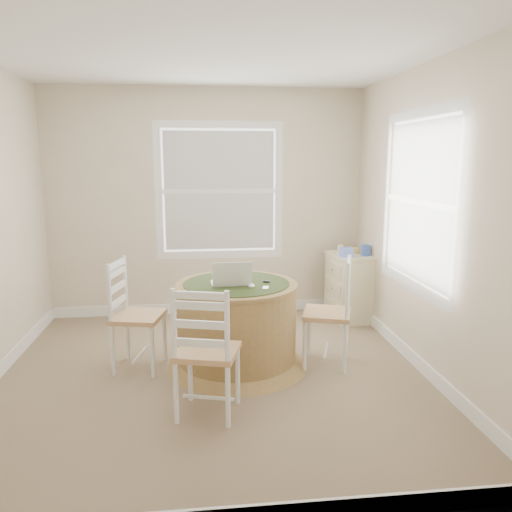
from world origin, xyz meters
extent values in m
cube|color=#826B52|center=(0.00, 0.00, -0.01)|extent=(3.60, 3.60, 0.02)
cube|color=white|center=(0.00, 0.00, 2.61)|extent=(3.60, 3.60, 0.02)
cube|color=beige|center=(0.00, 1.81, 1.30)|extent=(3.60, 0.02, 2.60)
cube|color=beige|center=(0.00, -1.81, 1.30)|extent=(3.60, 0.02, 2.60)
cube|color=beige|center=(1.81, 0.00, 1.30)|extent=(0.02, 3.60, 2.60)
cube|color=white|center=(0.00, 1.79, 0.06)|extent=(3.60, 0.02, 0.12)
cube|color=white|center=(1.79, 0.00, 0.06)|extent=(0.02, 3.60, 0.12)
cylinder|color=#9E7946|center=(0.22, 0.20, 0.41)|extent=(1.04, 1.04, 0.67)
cone|color=#9E7946|center=(0.22, 0.20, 0.04)|extent=(1.24, 1.24, 0.07)
cylinder|color=#9E7946|center=(0.22, 0.20, 0.74)|extent=(1.06, 1.06, 0.03)
cylinder|color=#31441D|center=(0.22, 0.20, 0.75)|extent=(0.92, 0.92, 0.01)
cone|color=#31441D|center=(0.22, 0.20, 0.70)|extent=(1.02, 1.02, 0.10)
cube|color=white|center=(0.17, 0.19, 0.76)|extent=(0.34, 0.24, 0.02)
cube|color=silver|center=(0.17, 0.19, 0.77)|extent=(0.27, 0.14, 0.00)
cube|color=black|center=(0.18, 0.05, 0.87)|extent=(0.33, 0.08, 0.21)
ellipsoid|color=white|center=(0.34, 0.07, 0.76)|extent=(0.08, 0.11, 0.03)
cube|color=#B7BABF|center=(0.45, 0.00, 0.76)|extent=(0.06, 0.10, 0.02)
cube|color=black|center=(0.48, 0.20, 0.76)|extent=(0.07, 0.06, 0.02)
cube|color=beige|center=(1.59, 1.37, 0.37)|extent=(0.45, 0.58, 0.74)
cube|color=beige|center=(1.59, 1.37, 0.75)|extent=(0.48, 0.61, 0.02)
cube|color=#C2B88F|center=(1.40, 1.35, 0.15)|extent=(0.06, 0.46, 0.16)
cube|color=#C2B88F|center=(1.40, 1.35, 0.37)|extent=(0.06, 0.46, 0.16)
cube|color=#C2B88F|center=(1.40, 1.35, 0.59)|extent=(0.06, 0.46, 0.16)
cube|color=#627CE2|center=(1.50, 1.22, 0.81)|extent=(0.13, 0.13, 0.10)
cube|color=#E8B952|center=(1.63, 1.42, 0.79)|extent=(0.16, 0.11, 0.06)
cube|color=#3757A7|center=(1.73, 1.27, 0.82)|extent=(0.09, 0.09, 0.12)
cylinder|color=beige|center=(1.51, 1.47, 0.80)|extent=(0.07, 0.07, 0.09)
camera|label=1|loc=(-0.09, -3.97, 1.81)|focal=35.00mm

